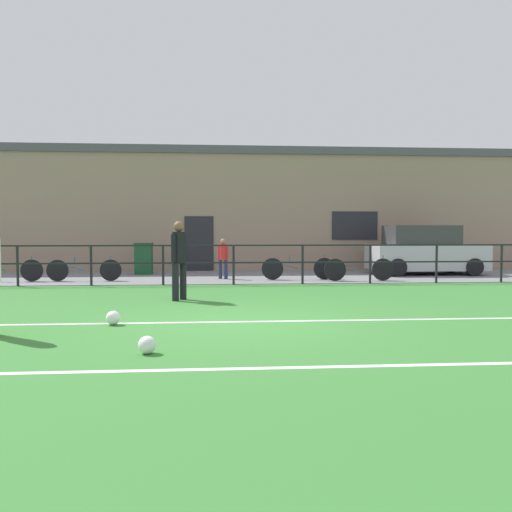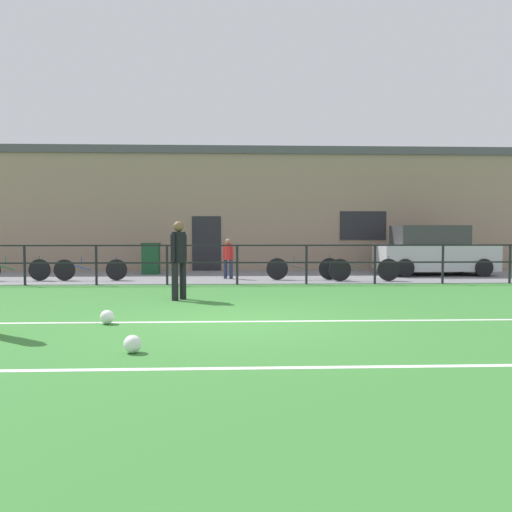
# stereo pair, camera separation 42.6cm
# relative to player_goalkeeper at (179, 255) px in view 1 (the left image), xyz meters

# --- Properties ---
(ground) EXTENTS (60.00, 44.00, 0.04)m
(ground) POSITION_rel_player_goalkeeper_xyz_m (1.31, -2.77, -1.02)
(ground) COLOR #387A33
(field_line_touchline) EXTENTS (36.00, 0.11, 0.00)m
(field_line_touchline) POSITION_rel_player_goalkeeper_xyz_m (1.31, -2.82, -1.00)
(field_line_touchline) COLOR white
(field_line_touchline) RESTS_ON ground
(field_line_hash) EXTENTS (36.00, 0.11, 0.00)m
(field_line_hash) POSITION_rel_player_goalkeeper_xyz_m (1.31, -5.80, -1.00)
(field_line_hash) COLOR white
(field_line_hash) RESTS_ON ground
(pavement_strip) EXTENTS (48.00, 5.00, 0.02)m
(pavement_strip) POSITION_rel_player_goalkeeper_xyz_m (1.31, 5.73, -0.99)
(pavement_strip) COLOR slate
(pavement_strip) RESTS_ON ground
(perimeter_fence) EXTENTS (36.07, 0.07, 1.15)m
(perimeter_fence) POSITION_rel_player_goalkeeper_xyz_m (1.31, 3.23, -0.25)
(perimeter_fence) COLOR black
(perimeter_fence) RESTS_ON ground
(clubhouse_facade) EXTENTS (28.00, 2.56, 4.79)m
(clubhouse_facade) POSITION_rel_player_goalkeeper_xyz_m (1.31, 9.43, 1.40)
(clubhouse_facade) COLOR gray
(clubhouse_facade) RESTS_ON ground
(player_goalkeeper) EXTENTS (0.33, 0.41, 1.76)m
(player_goalkeeper) POSITION_rel_player_goalkeeper_xyz_m (0.00, 0.00, 0.00)
(player_goalkeeper) COLOR black
(player_goalkeeper) RESTS_ON ground
(soccer_ball_match) EXTENTS (0.23, 0.23, 0.23)m
(soccer_ball_match) POSITION_rel_player_goalkeeper_xyz_m (-0.87, -2.95, -0.88)
(soccer_ball_match) COLOR white
(soccer_ball_match) RESTS_ON ground
(soccer_ball_spare) EXTENTS (0.23, 0.23, 0.23)m
(soccer_ball_spare) POSITION_rel_player_goalkeeper_xyz_m (-0.04, -5.01, -0.89)
(soccer_ball_spare) COLOR white
(soccer_ball_spare) RESTS_ON ground
(spectator_child) EXTENTS (0.34, 0.22, 1.28)m
(spectator_child) POSITION_rel_player_goalkeeper_xyz_m (1.03, 4.86, -0.25)
(spectator_child) COLOR #232D4C
(spectator_child) RESTS_ON pavement_strip
(parked_car_red) EXTENTS (3.90, 1.91, 1.71)m
(parked_car_red) POSITION_rel_player_goalkeeper_xyz_m (8.14, 6.10, -0.18)
(parked_car_red) COLOR #B7B7BC
(parked_car_red) RESTS_ON pavement_strip
(bicycle_parked_0) EXTENTS (2.16, 0.04, 0.76)m
(bicycle_parked_0) POSITION_rel_player_goalkeeper_xyz_m (-5.48, 4.43, -0.63)
(bicycle_parked_0) COLOR black
(bicycle_parked_0) RESTS_ON pavement_strip
(bicycle_parked_1) EXTENTS (2.23, 0.04, 0.75)m
(bicycle_parked_1) POSITION_rel_player_goalkeeper_xyz_m (-3.19, 4.43, -0.64)
(bicycle_parked_1) COLOR black
(bicycle_parked_1) RESTS_ON pavement_strip
(bicycle_parked_2) EXTENTS (2.32, 0.04, 0.77)m
(bicycle_parked_2) POSITION_rel_player_goalkeeper_xyz_m (3.38, 4.43, -0.63)
(bicycle_parked_2) COLOR black
(bicycle_parked_2) RESTS_ON pavement_strip
(bicycle_parked_3) EXTENTS (2.17, 0.04, 0.77)m
(bicycle_parked_3) POSITION_rel_player_goalkeeper_xyz_m (5.17, 3.91, -0.63)
(bicycle_parked_3) COLOR black
(bicycle_parked_3) RESTS_ON pavement_strip
(trash_bin_0) EXTENTS (0.62, 0.53, 1.09)m
(trash_bin_0) POSITION_rel_player_goalkeeper_xyz_m (-1.73, 6.82, -0.43)
(trash_bin_0) COLOR #194C28
(trash_bin_0) RESTS_ON pavement_strip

